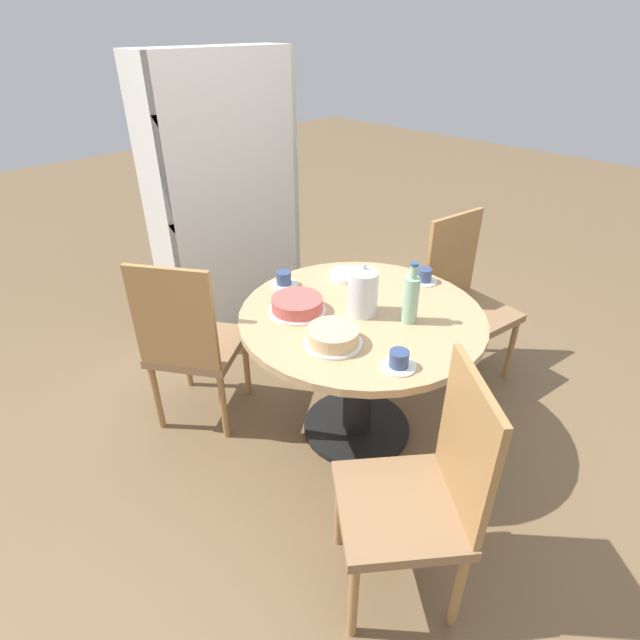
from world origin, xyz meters
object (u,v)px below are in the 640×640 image
chair_a (191,342)px  cup_b (399,361)px  chair_b (421,492)px  water_bottle (411,298)px  cup_c (284,280)px  coffee_pot (363,291)px  cake_main (297,305)px  cup_a (424,277)px  cake_second (333,337)px  bookshelf (229,207)px  chair_c (464,298)px

chair_a → cup_b: size_ratio=6.86×
chair_b → water_bottle: water_bottle is taller
chair_b → cup_c: chair_b is taller
coffee_pot → water_bottle: size_ratio=0.87×
cake_main → cup_c: 0.28m
cup_a → cake_second: bearing=-174.1°
water_bottle → bookshelf: bearing=84.8°
bookshelf → coffee_pot: (-0.24, -1.35, -0.01)m
chair_b → chair_c: bearing=154.9°
chair_a → cake_main: bearing=-177.4°
water_bottle → cup_b: (-0.31, -0.18, -0.09)m
chair_a → bookshelf: bookshelf is taller
cup_b → chair_c: bearing=17.0°
chair_c → bookshelf: size_ratio=0.55×
chair_a → cup_b: (0.32, -1.02, 0.25)m
chair_a → chair_c: 1.53m
cake_main → cup_b: bearing=-90.7°
bookshelf → cup_b: (-0.45, -1.72, -0.09)m
bookshelf → chair_a: bearing=42.6°
chair_a → cup_a: chair_a is taller
bookshelf → cake_main: size_ratio=6.58×
coffee_pot → cake_main: bearing=133.9°
coffee_pot → water_bottle: bearing=-63.8°
chair_a → bookshelf: bearing=-82.0°
cake_main → cup_a: bearing=-18.6°
chair_c → cup_b: size_ratio=6.86×
coffee_pot → chair_b: bearing=-123.8°
water_bottle → chair_b: bearing=-138.2°
cake_main → cup_a: cup_a is taller
chair_a → cup_a: (0.99, -0.65, 0.25)m
coffee_pot → cup_a: (0.46, -0.01, -0.08)m
chair_b → coffee_pot: size_ratio=3.87×
chair_b → cake_second: (0.19, 0.61, 0.25)m
cake_main → cup_c: size_ratio=1.90×
water_bottle → coffee_pot: bearing=116.2°
chair_b → water_bottle: bearing=170.5°
chair_c → cake_main: chair_c is taller
water_bottle → cup_b: water_bottle is taller
water_bottle → cake_second: water_bottle is taller
coffee_pot → cup_c: (-0.07, 0.46, -0.08)m
cake_second → chair_a: bearing=109.2°
cup_a → cup_c: bearing=138.6°
bookshelf → cup_b: bearing=75.5°
coffee_pot → water_bottle: (0.10, -0.19, 0.00)m
cup_a → cup_b: (-0.67, -0.36, 0.00)m
cup_b → cup_c: (0.14, 0.83, 0.00)m
chair_c → cup_b: (-1.04, -0.32, 0.25)m
chair_a → cup_a: bearing=-158.0°
cake_main → water_bottle: bearing=-53.6°
chair_b → coffee_pot: bearing=-175.1°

